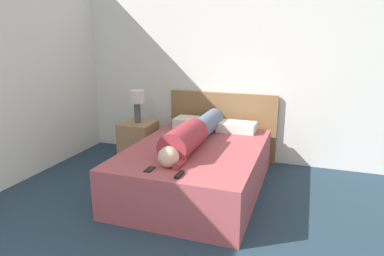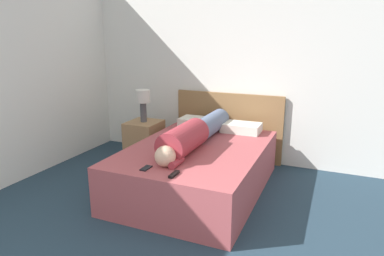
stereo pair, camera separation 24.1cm
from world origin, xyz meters
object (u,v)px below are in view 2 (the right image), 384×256
cell_phone (146,168)px  bed (197,168)px  tv_remote (174,174)px  person_lying (194,134)px  table_lamp (143,100)px  pillow_near_headboard (199,123)px  nightstand (145,141)px  pillow_second (241,128)px

cell_phone → bed: bearing=76.7°
tv_remote → person_lying: bearing=101.2°
table_lamp → tv_remote: bearing=-50.7°
bed → cell_phone: size_ratio=15.05×
pillow_near_headboard → cell_phone: bearing=-86.0°
bed → pillow_near_headboard: bearing=110.7°
nightstand → person_lying: bearing=-28.9°
bed → person_lying: bearing=146.0°
table_lamp → nightstand: bearing=116.6°
cell_phone → pillow_second: bearing=73.4°
bed → cell_phone: bearing=-103.3°
person_lying → pillow_second: (0.33, 0.75, -0.08)m
tv_remote → cell_phone: size_ratio=1.15×
nightstand → tv_remote: bearing=-50.7°
tv_remote → cell_phone: tv_remote is taller
pillow_second → tv_remote: (-0.16, -1.61, -0.04)m
nightstand → tv_remote: size_ratio=3.75×
bed → pillow_second: 0.89m
table_lamp → tv_remote: 1.83m
bed → tv_remote: size_ratio=13.04×
person_lying → bed: bearing=-34.0°
pillow_near_headboard → pillow_second: 0.58m
table_lamp → cell_phone: size_ratio=3.35×
person_lying → pillow_near_headboard: bearing=108.2°
table_lamp → cell_phone: (0.84, -1.35, -0.35)m
bed → pillow_second: pillow_second is taller
table_lamp → cell_phone: 1.63m
nightstand → pillow_near_headboard: pillow_near_headboard is taller
bed → pillow_second: size_ratio=4.11×
person_lying → cell_phone: (-0.14, -0.82, -0.13)m
pillow_second → cell_phone: 1.63m
bed → table_lamp: (-1.02, 0.57, 0.61)m
pillow_near_headboard → tv_remote: (0.42, -1.61, -0.05)m
pillow_near_headboard → tv_remote: pillow_near_headboard is taller
table_lamp → person_lying: bearing=-28.9°
bed → pillow_second: bearing=70.2°
pillow_near_headboard → pillow_second: (0.58, 0.00, -0.01)m
table_lamp → pillow_near_headboard: 0.81m
bed → pillow_near_headboard: size_ratio=3.90×
person_lying → pillow_second: size_ratio=3.54×
person_lying → pillow_near_headboard: (-0.25, 0.75, -0.07)m
pillow_near_headboard → pillow_second: pillow_near_headboard is taller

